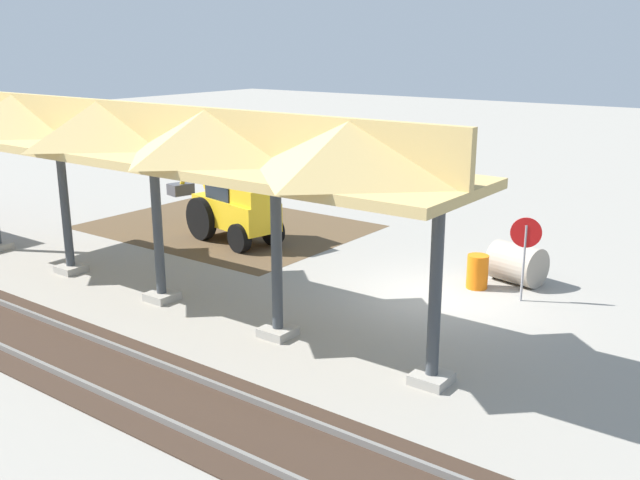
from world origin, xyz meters
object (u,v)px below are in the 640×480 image
stop_sign (525,242)px  traffic_barrel (477,272)px  backhoe (233,203)px  concrete_pipe (517,263)px

stop_sign → traffic_barrel: bearing=-10.1°
stop_sign → backhoe: 9.71m
stop_sign → traffic_barrel: size_ratio=2.39×
backhoe → concrete_pipe: bearing=-171.1°
stop_sign → backhoe: size_ratio=0.40×
stop_sign → backhoe: bearing=0.9°
backhoe → traffic_barrel: size_ratio=5.99×
concrete_pipe → traffic_barrel: concrete_pipe is taller
backhoe → concrete_pipe: backhoe is taller
stop_sign → concrete_pipe: (0.65, -1.27, -1.00)m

